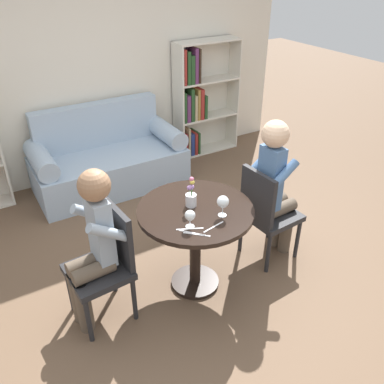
{
  "coord_description": "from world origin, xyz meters",
  "views": [
    {
      "loc": [
        -1.32,
        -2.17,
        2.42
      ],
      "look_at": [
        0.0,
        0.05,
        0.87
      ],
      "focal_mm": 38.0,
      "sensor_mm": 36.0,
      "label": 1
    }
  ],
  "objects_px": {
    "couch": "(108,161)",
    "bookshelf_right": "(198,100)",
    "person_left": "(92,245)",
    "person_right": "(275,186)",
    "flower_vase": "(191,196)",
    "chair_right": "(266,211)",
    "wine_glass_left": "(190,216)",
    "wine_glass_right": "(223,202)",
    "chair_left": "(107,261)"
  },
  "relations": [
    {
      "from": "bookshelf_right",
      "to": "person_left",
      "type": "xyz_separation_m",
      "value": [
        -2.17,
        -2.15,
        -0.05
      ]
    },
    {
      "from": "chair_right",
      "to": "chair_left",
      "type": "bearing_deg",
      "value": 82.88
    },
    {
      "from": "chair_right",
      "to": "wine_glass_right",
      "type": "relative_size",
      "value": 5.51
    },
    {
      "from": "wine_glass_left",
      "to": "wine_glass_right",
      "type": "distance_m",
      "value": 0.28
    },
    {
      "from": "chair_right",
      "to": "couch",
      "type": "bearing_deg",
      "value": 16.1
    },
    {
      "from": "couch",
      "to": "person_left",
      "type": "height_order",
      "value": "person_left"
    },
    {
      "from": "person_right",
      "to": "flower_vase",
      "type": "bearing_deg",
      "value": 82.5
    },
    {
      "from": "wine_glass_right",
      "to": "flower_vase",
      "type": "xyz_separation_m",
      "value": [
        -0.13,
        0.23,
        -0.03
      ]
    },
    {
      "from": "person_left",
      "to": "wine_glass_left",
      "type": "xyz_separation_m",
      "value": [
        0.64,
        -0.24,
        0.17
      ]
    },
    {
      "from": "wine_glass_right",
      "to": "flower_vase",
      "type": "bearing_deg",
      "value": 119.4
    },
    {
      "from": "couch",
      "to": "chair_left",
      "type": "height_order",
      "value": "couch"
    },
    {
      "from": "chair_right",
      "to": "flower_vase",
      "type": "distance_m",
      "value": 0.79
    },
    {
      "from": "chair_left",
      "to": "chair_right",
      "type": "height_order",
      "value": "same"
    },
    {
      "from": "chair_left",
      "to": "chair_right",
      "type": "xyz_separation_m",
      "value": [
        1.4,
        -0.09,
        0.0
      ]
    },
    {
      "from": "person_left",
      "to": "chair_left",
      "type": "bearing_deg",
      "value": 92.86
    },
    {
      "from": "wine_glass_left",
      "to": "couch",
      "type": "bearing_deg",
      "value": 85.91
    },
    {
      "from": "chair_right",
      "to": "wine_glass_left",
      "type": "height_order",
      "value": "chair_right"
    },
    {
      "from": "flower_vase",
      "to": "bookshelf_right",
      "type": "bearing_deg",
      "value": 57.39
    },
    {
      "from": "person_right",
      "to": "wine_glass_right",
      "type": "xyz_separation_m",
      "value": [
        -0.66,
        -0.18,
        0.15
      ]
    },
    {
      "from": "couch",
      "to": "chair_left",
      "type": "distance_m",
      "value": 2.01
    },
    {
      "from": "chair_left",
      "to": "wine_glass_left",
      "type": "distance_m",
      "value": 0.7
    },
    {
      "from": "person_left",
      "to": "flower_vase",
      "type": "bearing_deg",
      "value": 84.92
    },
    {
      "from": "chair_left",
      "to": "wine_glass_left",
      "type": "relative_size",
      "value": 6.67
    },
    {
      "from": "bookshelf_right",
      "to": "chair_right",
      "type": "bearing_deg",
      "value": -106.89
    },
    {
      "from": "couch",
      "to": "bookshelf_right",
      "type": "relative_size",
      "value": 1.15
    },
    {
      "from": "wine_glass_left",
      "to": "chair_left",
      "type": "bearing_deg",
      "value": 155.18
    },
    {
      "from": "person_right",
      "to": "wine_glass_left",
      "type": "relative_size",
      "value": 9.7
    },
    {
      "from": "chair_left",
      "to": "bookshelf_right",
      "type": "bearing_deg",
      "value": 131.7
    },
    {
      "from": "person_left",
      "to": "bookshelf_right",
      "type": "bearing_deg",
      "value": 130.69
    },
    {
      "from": "person_left",
      "to": "flower_vase",
      "type": "xyz_separation_m",
      "value": [
        0.78,
        -0.01,
        0.16
      ]
    },
    {
      "from": "flower_vase",
      "to": "chair_right",
      "type": "bearing_deg",
      "value": -5.09
    },
    {
      "from": "chair_left",
      "to": "wine_glass_right",
      "type": "xyz_separation_m",
      "value": [
        0.82,
        -0.25,
        0.37
      ]
    },
    {
      "from": "chair_left",
      "to": "person_right",
      "type": "relative_size",
      "value": 0.69
    },
    {
      "from": "bookshelf_right",
      "to": "person_left",
      "type": "bearing_deg",
      "value": -135.18
    },
    {
      "from": "wine_glass_right",
      "to": "wine_glass_left",
      "type": "bearing_deg",
      "value": -179.75
    },
    {
      "from": "couch",
      "to": "wine_glass_left",
      "type": "distance_m",
      "value": 2.2
    },
    {
      "from": "wine_glass_left",
      "to": "flower_vase",
      "type": "relative_size",
      "value": 0.55
    },
    {
      "from": "bookshelf_right",
      "to": "wine_glass_right",
      "type": "relative_size",
      "value": 9.0
    },
    {
      "from": "person_left",
      "to": "wine_glass_left",
      "type": "height_order",
      "value": "person_left"
    },
    {
      "from": "person_left",
      "to": "wine_glass_right",
      "type": "xyz_separation_m",
      "value": [
        0.91,
        -0.24,
        0.19
      ]
    },
    {
      "from": "chair_left",
      "to": "person_left",
      "type": "relative_size",
      "value": 0.73
    },
    {
      "from": "wine_glass_left",
      "to": "wine_glass_right",
      "type": "xyz_separation_m",
      "value": [
        0.27,
        0.0,
        0.02
      ]
    },
    {
      "from": "bookshelf_right",
      "to": "chair_right",
      "type": "xyz_separation_m",
      "value": [
        -0.68,
        -2.23,
        -0.23
      ]
    },
    {
      "from": "person_left",
      "to": "flower_vase",
      "type": "relative_size",
      "value": 5.06
    },
    {
      "from": "couch",
      "to": "bookshelf_right",
      "type": "bearing_deg",
      "value": 10.93
    },
    {
      "from": "bookshelf_right",
      "to": "chair_left",
      "type": "xyz_separation_m",
      "value": [
        -2.08,
        -2.14,
        -0.23
      ]
    },
    {
      "from": "couch",
      "to": "wine_glass_right",
      "type": "height_order",
      "value": "couch"
    },
    {
      "from": "person_right",
      "to": "wine_glass_right",
      "type": "bearing_deg",
      "value": 101.26
    },
    {
      "from": "person_left",
      "to": "person_right",
      "type": "relative_size",
      "value": 0.94
    },
    {
      "from": "wine_glass_right",
      "to": "flower_vase",
      "type": "relative_size",
      "value": 0.67
    }
  ]
}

